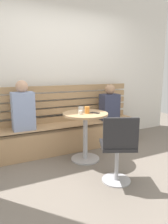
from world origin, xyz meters
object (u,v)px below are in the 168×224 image
Objects in this scene: booth_bench at (70,136)px; white_chair at (118,147)px; cafe_table at (85,127)px; cup_ceramic_white at (81,109)px; person_child_left at (110,104)px; person_adult at (23,108)px; cup_espresso_small at (80,113)px; phone_on_table at (95,113)px; cup_tumbler_orange at (87,110)px.

white_chair reaches higher than booth_bench.
cup_ceramic_white is at bearing 89.22° from cafe_table.
cafe_table is 0.97m from person_child_left.
person_adult is 1.16× the size of person_child_left.
cup_espresso_small is (-0.90, -0.59, 0.03)m from person_child_left.
cup_espresso_small is 0.25m from cup_ceramic_white.
cafe_table is at bearing -34.93° from person_adult.
cup_ceramic_white reaches higher than phone_on_table.
cafe_table is (0.01, -0.57, 0.30)m from booth_bench.
booth_bench is 33.75× the size of cup_ceramic_white.
phone_on_table is at bearing -34.25° from person_adult.
cafe_table is 9.25× the size of cup_ceramic_white.
white_chair is 0.84m from cup_tumbler_orange.
cup_ceramic_white is at bearing 92.63° from cup_tumbler_orange.
person_adult reaches higher than cafe_table.
person_child_left is at bearing 33.52° from cup_espresso_small.
white_chair is 10.63× the size of cup_ceramic_white.
booth_bench is 0.64m from cafe_table.
booth_bench is 3.46× the size of person_adult.
phone_on_table is at bearing -77.78° from booth_bench.
person_child_left is at bearing 25.60° from cup_ceramic_white.
person_adult is 1.01m from cup_tumbler_orange.
cup_tumbler_orange is (-0.02, 0.77, 0.33)m from white_chair.
cup_ceramic_white is 0.26m from phone_on_table.
person_adult is (-0.81, 0.56, 0.27)m from cafe_table.
person_adult is 1.13m from phone_on_table.
cup_ceramic_white is (0.01, -0.41, 0.55)m from booth_bench.
person_adult is (-0.79, -0.01, 0.57)m from booth_bench.
person_child_left reaches higher than cup_ceramic_white.
cafe_table is at bearing 119.11° from phone_on_table.
white_chair is 0.79m from phone_on_table.
cup_tumbler_orange reaches higher than cafe_table.
person_adult is at bearing 137.98° from cup_espresso_small.
booth_bench is 27.00× the size of cup_tumbler_orange.
cup_ceramic_white is 0.57× the size of phone_on_table.
cup_espresso_small is at bearing -117.56° from cup_ceramic_white.
phone_on_table is at bearing -29.61° from cafe_table.
phone_on_table is at bearing -2.33° from cup_espresso_small.
person_child_left is at bearing 11.23° from phone_on_table.
booth_bench is at bearing 91.70° from white_chair.
cafe_table is at bearing -145.85° from person_child_left.
person_adult is 7.80× the size of cup_tumbler_orange.
person_adult reaches higher than white_chair.
booth_bench is 0.84m from phone_on_table.
booth_bench is 4.01× the size of person_child_left.
booth_bench is 3.18× the size of white_chair.
cup_ceramic_white is at bearing 62.44° from cup_espresso_small.
cup_tumbler_orange is 1.25× the size of cup_ceramic_white.
person_adult is at bearing 153.36° from cup_ceramic_white.
phone_on_table is (-0.66, -0.60, 0.01)m from person_child_left.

